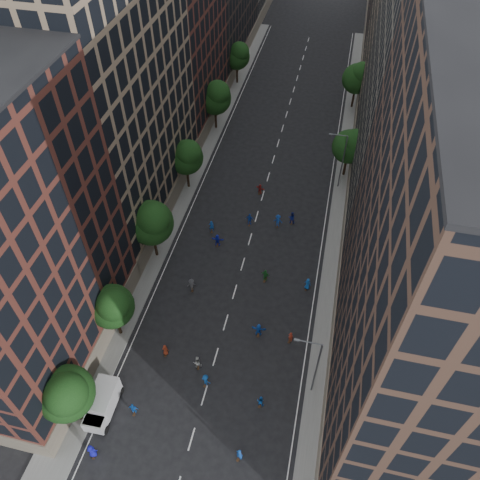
{
  "coord_description": "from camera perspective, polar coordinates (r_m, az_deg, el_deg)",
  "views": [
    {
      "loc": [
        8.24,
        -10.68,
        45.79
      ],
      "look_at": [
        -0.86,
        29.22,
        2.0
      ],
      "focal_mm": 35.0,
      "sensor_mm": 36.0,
      "label": 1
    }
  ],
  "objects": [
    {
      "name": "tree_right_b",
      "position": [
        88.11,
        14.25,
        18.68
      ],
      "size": [
        5.2,
        5.2,
        8.83
      ],
      "color": "black",
      "rests_on": "ground"
    },
    {
      "name": "skater_12",
      "position": [
        57.34,
        8.24,
        -5.34
      ],
      "size": [
        0.98,
        0.8,
        1.73
      ],
      "primitive_type": "imported",
      "rotation": [
        0.0,
        0.0,
        2.8
      ],
      "color": "#144BA3",
      "rests_on": "ground"
    },
    {
      "name": "skater_1",
      "position": [
        47.31,
        -0.07,
        -24.67
      ],
      "size": [
        0.77,
        0.64,
        1.8
      ],
      "primitive_type": "imported",
      "rotation": [
        0.0,
        0.0,
        2.77
      ],
      "color": "#1549B1",
      "rests_on": "ground"
    },
    {
      "name": "skater_3",
      "position": [
        50.29,
        -4.19,
        -16.71
      ],
      "size": [
        1.2,
        0.92,
        1.64
      ],
      "primitive_type": "imported",
      "rotation": [
        0.0,
        0.0,
        2.81
      ],
      "color": "#124594",
      "rests_on": "ground"
    },
    {
      "name": "skater_14",
      "position": [
        64.71,
        6.33,
        2.7
      ],
      "size": [
        0.95,
        0.76,
        1.87
      ],
      "primitive_type": "imported",
      "rotation": [
        0.0,
        0.0,
        3.2
      ],
      "color": "navy",
      "rests_on": "ground"
    },
    {
      "name": "skater_2",
      "position": [
        49.35,
        2.52,
        -19.02
      ],
      "size": [
        0.82,
        0.68,
        1.52
      ],
      "primitive_type": "imported",
      "rotation": [
        0.0,
        0.0,
        2.99
      ],
      "color": "blue",
      "rests_on": "ground"
    },
    {
      "name": "skater_10",
      "position": [
        57.58,
        3.11,
        -4.35
      ],
      "size": [
        1.16,
        0.69,
        1.85
      ],
      "primitive_type": "imported",
      "rotation": [
        0.0,
        0.0,
        2.9
      ],
      "color": "#206A29",
      "rests_on": "ground"
    },
    {
      "name": "bldg_left_b",
      "position": [
        60.48,
        -16.44,
        16.63
      ],
      "size": [
        14.0,
        26.0,
        34.0
      ],
      "primitive_type": "cube",
      "color": "#91785F",
      "rests_on": "ground"
    },
    {
      "name": "skater_15",
      "position": [
        64.06,
        4.65,
        2.34
      ],
      "size": [
        1.3,
        0.82,
        1.93
      ],
      "primitive_type": "imported",
      "rotation": [
        0.0,
        0.0,
        3.06
      ],
      "color": "navy",
      "rests_on": "ground"
    },
    {
      "name": "tree_left_2",
      "position": [
        57.08,
        -10.74,
        2.22
      ],
      "size": [
        5.6,
        5.6,
        9.45
      ],
      "color": "black",
      "rests_on": "ground"
    },
    {
      "name": "streetlamp_far",
      "position": [
        68.96,
        12.28,
        9.66
      ],
      "size": [
        2.64,
        0.22,
        9.06
      ],
      "color": "#595B60",
      "rests_on": "ground"
    },
    {
      "name": "tree_left_5",
      "position": [
        93.77,
        -0.28,
        21.61
      ],
      "size": [
        4.8,
        4.8,
        8.33
      ],
      "color": "black",
      "rests_on": "ground"
    },
    {
      "name": "skater_8",
      "position": [
        51.24,
        -5.24,
        -14.63
      ],
      "size": [
        1.06,
        0.95,
        1.77
      ],
      "primitive_type": "imported",
      "rotation": [
        0.0,
        0.0,
        3.54
      ],
      "color": "#B2B1AD",
      "rests_on": "ground"
    },
    {
      "name": "tree_left_0",
      "position": [
        46.57,
        -20.43,
        -17.14
      ],
      "size": [
        5.2,
        5.2,
        8.83
      ],
      "color": "black",
      "rests_on": "ground"
    },
    {
      "name": "skater_0",
      "position": [
        49.3,
        -17.62,
        -23.33
      ],
      "size": [
        1.04,
        0.82,
        1.88
      ],
      "primitive_type": "imported",
      "rotation": [
        0.0,
        0.0,
        3.41
      ],
      "color": "#1515AA",
      "rests_on": "ground"
    },
    {
      "name": "tree_left_3",
      "position": [
        67.25,
        -6.53,
        10.13
      ],
      "size": [
        5.0,
        5.0,
        8.58
      ],
      "color": "black",
      "rests_on": "ground"
    },
    {
      "name": "sidewalk_left",
      "position": [
        76.71,
        -5.16,
        10.15
      ],
      "size": [
        4.0,
        105.0,
        0.15
      ],
      "primitive_type": "cube",
      "color": "slate",
      "rests_on": "ground"
    },
    {
      "name": "sidewalk_right",
      "position": [
        74.09,
        13.07,
        7.46
      ],
      "size": [
        4.0,
        105.0,
        0.15
      ],
      "primitive_type": "cube",
      "color": "slate",
      "rests_on": "ground"
    },
    {
      "name": "tree_left_4",
      "position": [
        79.82,
        -2.98,
        17.05
      ],
      "size": [
        5.4,
        5.4,
        9.08
      ],
      "color": "black",
      "rests_on": "ground"
    },
    {
      "name": "skater_5",
      "position": [
        53.06,
        2.28,
        -10.91
      ],
      "size": [
        1.68,
        0.57,
        1.8
      ],
      "primitive_type": "imported",
      "rotation": [
        0.0,
        0.0,
        3.16
      ],
      "color": "blue",
      "rests_on": "ground"
    },
    {
      "name": "bldg_left_c",
      "position": [
        80.43,
        -8.77,
        23.16
      ],
      "size": [
        14.0,
        20.0,
        28.0
      ],
      "primitive_type": "cube",
      "color": "#582A21",
      "rests_on": "ground"
    },
    {
      "name": "bldg_right_c",
      "position": [
        87.11,
        21.33,
        25.22
      ],
      "size": [
        14.0,
        26.0,
        35.0
      ],
      "primitive_type": "cube",
      "color": "#91785F",
      "rests_on": "ground"
    },
    {
      "name": "cargo_van",
      "position": [
        50.38,
        -16.45,
        -18.53
      ],
      "size": [
        2.47,
        5.03,
        2.64
      ],
      "rotation": [
        0.0,
        0.0,
        0.03
      ],
      "color": "silver",
      "rests_on": "ground"
    },
    {
      "name": "ground",
      "position": [
        68.8,
        2.71,
        5.15
      ],
      "size": [
        240.0,
        240.0,
        0.0
      ],
      "primitive_type": "plane",
      "color": "black",
      "rests_on": "ground"
    },
    {
      "name": "skater_7",
      "position": [
        53.01,
        6.19,
        -11.66
      ],
      "size": [
        0.65,
        0.52,
        1.54
      ],
      "primitive_type": "imported",
      "rotation": [
        0.0,
        0.0,
        2.83
      ],
      "color": "maroon",
      "rests_on": "ground"
    },
    {
      "name": "skater_6",
      "position": [
        52.52,
        -9.09,
        -13.11
      ],
      "size": [
        0.77,
        0.54,
        1.52
      ],
      "primitive_type": "imported",
      "rotation": [
        0.0,
        0.0,
        3.21
      ],
      "color": "maroon",
      "rests_on": "ground"
    },
    {
      "name": "bldg_right_b",
      "position": [
        62.96,
        21.97,
        15.85
      ],
      "size": [
        14.0,
        28.0,
        33.0
      ],
      "primitive_type": "cube",
      "color": "#5E584E",
      "rests_on": "ground"
    },
    {
      "name": "skater_16",
      "position": [
        64.07,
        1.19,
        2.51
      ],
      "size": [
        1.13,
        0.49,
        1.9
      ],
      "primitive_type": "imported",
      "rotation": [
        0.0,
        0.0,
        3.11
      ],
      "color": "#143AA3",
      "rests_on": "ground"
    },
    {
      "name": "tree_right_a",
      "position": [
        71.05,
        13.34,
        11.16
      ],
      "size": [
        5.0,
        5.0,
        8.39
      ],
      "color": "black",
      "rests_on": "ground"
    },
    {
      "name": "streetlamp_near",
      "position": [
        46.57,
        9.1,
        -14.84
      ],
      "size": [
        2.64,
        0.22,
        9.06
      ],
      "color": "#595B60",
      "rests_on": "ground"
    },
    {
      "name": "skater_17",
      "position": [
        69.06,
        2.45,
        6.21
      ],
      "size": [
        1.5,
        0.95,
        1.55
      ],
      "primitive_type": "imported",
      "rotation": [
        0.0,
        0.0,
        2.77
      ],
      "color": "maroon",
      "rests_on": "ground"
    },
    {
      "name": "tree_left_1",
      "position": [
        50.92,
        -15.31,
        -7.75
      ],
      "size": [
        4.8,
        4.8,
        8.21
      ],
      "color": "black",
      "rests_on": "ground"
    },
    {
      "name": "skater_13",
      "position": [
        63.28,
        -3.48,
        1.66
      ],
      "size": [
        0.74,
        0.55,
        1.84
      ],
      "primitive_type": "imported",
      "rotation": [
        0.0,
        0.0,
        3.32
      ],
      "color": "#1449A8",
      "rests_on": "ground"
    },
    {
      "name": "skater_11",
      "position": [
        61.47,
        -2.77,
        -0.05
      ],
      "size": [
        1.68,
        0.58,
        1.79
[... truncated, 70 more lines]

